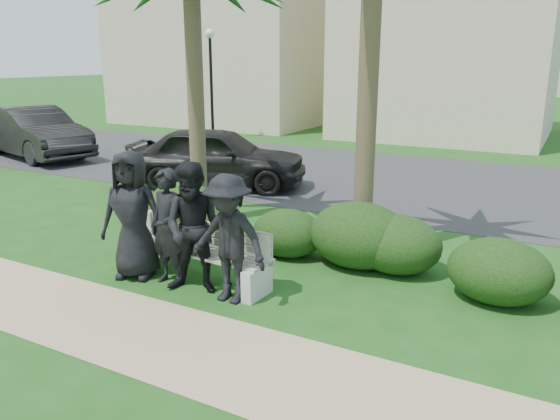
{
  "coord_description": "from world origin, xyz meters",
  "views": [
    {
      "loc": [
        4.06,
        -6.23,
        3.2
      ],
      "look_at": [
        0.12,
        1.0,
        0.9
      ],
      "focal_mm": 35.0,
      "sensor_mm": 36.0,
      "label": 1
    }
  ],
  "objects_px": {
    "park_bench": "(196,255)",
    "man_b": "(168,228)",
    "man_c": "(195,228)",
    "man_a": "(133,215)",
    "car_a": "(217,157)",
    "man_d": "(229,239)",
    "car_b": "(35,133)",
    "street_lamp": "(211,65)"
  },
  "relations": [
    {
      "from": "park_bench",
      "to": "man_b",
      "type": "xyz_separation_m",
      "value": [
        -0.25,
        -0.3,
        0.48
      ]
    },
    {
      "from": "man_c",
      "to": "man_b",
      "type": "bearing_deg",
      "value": 160.05
    },
    {
      "from": "park_bench",
      "to": "man_b",
      "type": "relative_size",
      "value": 1.42
    },
    {
      "from": "man_a",
      "to": "car_a",
      "type": "bearing_deg",
      "value": 94.91
    },
    {
      "from": "man_a",
      "to": "man_d",
      "type": "distance_m",
      "value": 1.73
    },
    {
      "from": "man_a",
      "to": "car_a",
      "type": "relative_size",
      "value": 0.42
    },
    {
      "from": "park_bench",
      "to": "man_a",
      "type": "relative_size",
      "value": 1.27
    },
    {
      "from": "park_bench",
      "to": "car_b",
      "type": "relative_size",
      "value": 0.48
    },
    {
      "from": "man_c",
      "to": "car_a",
      "type": "distance_m",
      "value": 6.56
    },
    {
      "from": "street_lamp",
      "to": "car_b",
      "type": "xyz_separation_m",
      "value": [
        -2.64,
        -6.32,
        -2.12
      ]
    },
    {
      "from": "man_a",
      "to": "man_d",
      "type": "xyz_separation_m",
      "value": [
        1.73,
        -0.05,
        -0.08
      ]
    },
    {
      "from": "man_b",
      "to": "man_d",
      "type": "distance_m",
      "value": 1.1
    },
    {
      "from": "park_bench",
      "to": "car_b",
      "type": "xyz_separation_m",
      "value": [
        -10.97,
        5.84,
        0.45
      ]
    },
    {
      "from": "man_a",
      "to": "car_b",
      "type": "height_order",
      "value": "man_a"
    },
    {
      "from": "car_a",
      "to": "car_b",
      "type": "distance_m",
      "value": 7.75
    },
    {
      "from": "street_lamp",
      "to": "man_b",
      "type": "distance_m",
      "value": 15.01
    },
    {
      "from": "man_d",
      "to": "man_a",
      "type": "bearing_deg",
      "value": 179.19
    },
    {
      "from": "man_a",
      "to": "man_d",
      "type": "height_order",
      "value": "man_a"
    },
    {
      "from": "street_lamp",
      "to": "man_a",
      "type": "bearing_deg",
      "value": -59.19
    },
    {
      "from": "park_bench",
      "to": "car_b",
      "type": "height_order",
      "value": "car_b"
    },
    {
      "from": "man_d",
      "to": "park_bench",
      "type": "bearing_deg",
      "value": 157.12
    },
    {
      "from": "man_c",
      "to": "car_b",
      "type": "relative_size",
      "value": 0.37
    },
    {
      "from": "park_bench",
      "to": "car_a",
      "type": "distance_m",
      "value": 6.15
    },
    {
      "from": "man_d",
      "to": "man_c",
      "type": "bearing_deg",
      "value": 176.67
    },
    {
      "from": "man_d",
      "to": "car_b",
      "type": "xyz_separation_m",
      "value": [
        -11.81,
        6.21,
        -0.05
      ]
    },
    {
      "from": "street_lamp",
      "to": "man_d",
      "type": "height_order",
      "value": "street_lamp"
    },
    {
      "from": "man_c",
      "to": "car_a",
      "type": "height_order",
      "value": "man_c"
    },
    {
      "from": "man_c",
      "to": "car_a",
      "type": "bearing_deg",
      "value": 105.4
    },
    {
      "from": "street_lamp",
      "to": "man_c",
      "type": "distance_m",
      "value": 15.3
    },
    {
      "from": "street_lamp",
      "to": "car_a",
      "type": "distance_m",
      "value": 8.89
    },
    {
      "from": "park_bench",
      "to": "man_a",
      "type": "distance_m",
      "value": 1.11
    },
    {
      "from": "car_b",
      "to": "car_a",
      "type": "bearing_deg",
      "value": -80.53
    },
    {
      "from": "park_bench",
      "to": "car_a",
      "type": "relative_size",
      "value": 0.54
    },
    {
      "from": "man_d",
      "to": "car_b",
      "type": "distance_m",
      "value": 13.35
    },
    {
      "from": "street_lamp",
      "to": "car_a",
      "type": "height_order",
      "value": "street_lamp"
    },
    {
      "from": "man_a",
      "to": "man_c",
      "type": "bearing_deg",
      "value": -18.61
    },
    {
      "from": "park_bench",
      "to": "street_lamp",
      "type": "bearing_deg",
      "value": 127.78
    },
    {
      "from": "man_a",
      "to": "car_b",
      "type": "bearing_deg",
      "value": 130.33
    },
    {
      "from": "man_c",
      "to": "man_d",
      "type": "bearing_deg",
      "value": -21.19
    },
    {
      "from": "park_bench",
      "to": "man_a",
      "type": "xyz_separation_m",
      "value": [
        -0.89,
        -0.32,
        0.58
      ]
    },
    {
      "from": "man_b",
      "to": "man_c",
      "type": "xyz_separation_m",
      "value": [
        0.51,
        -0.03,
        0.07
      ]
    },
    {
      "from": "man_c",
      "to": "man_d",
      "type": "relative_size",
      "value": 1.06
    }
  ]
}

